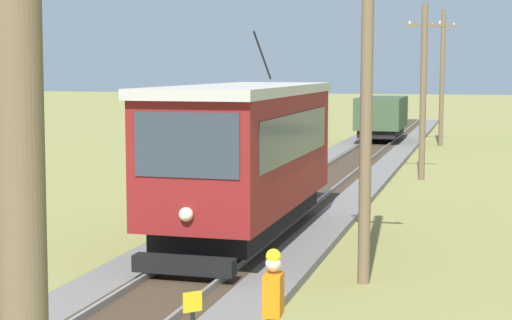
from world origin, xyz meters
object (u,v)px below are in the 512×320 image
(red_tram, at_px, (245,154))
(freight_car, at_px, (382,116))
(utility_pole_near_tram, at_px, (367,80))
(utility_pole_far, at_px, (442,76))
(utility_pole_mid, at_px, (423,90))
(gravel_pile, at_px, (290,137))
(track_worker, at_px, (273,306))
(utility_pole_foreground, at_px, (20,177))

(red_tram, xyz_separation_m, freight_car, (-0.00, 27.32, -0.64))
(red_tram, relative_size, utility_pole_near_tram, 1.10)
(utility_pole_near_tram, distance_m, utility_pole_far, 30.09)
(utility_pole_mid, height_order, gravel_pile, utility_pole_mid)
(utility_pole_near_tram, height_order, track_worker, utility_pole_near_tram)
(utility_pole_far, height_order, track_worker, utility_pole_far)
(gravel_pile, relative_size, track_worker, 1.59)
(utility_pole_mid, bearing_deg, utility_pole_foreground, -90.00)
(utility_pole_far, distance_m, gravel_pile, 8.85)
(utility_pole_far, bearing_deg, gravel_pile, -169.94)
(freight_car, bearing_deg, utility_pole_near_tram, -83.88)
(utility_pole_foreground, bearing_deg, utility_pole_far, 90.00)
(freight_car, distance_m, track_worker, 35.43)
(utility_pole_foreground, relative_size, utility_pole_far, 0.98)
(red_tram, relative_size, freight_car, 1.64)
(utility_pole_near_tram, height_order, gravel_pile, utility_pole_near_tram)
(freight_car, bearing_deg, red_tram, -89.99)
(freight_car, bearing_deg, utility_pole_far, 2.21)
(track_worker, bearing_deg, gravel_pile, 98.77)
(utility_pole_foreground, xyz_separation_m, gravel_pile, (-8.06, 41.13, -3.26))
(utility_pole_foreground, bearing_deg, freight_car, 94.33)
(utility_pole_mid, bearing_deg, freight_car, 102.67)
(red_tram, relative_size, utility_pole_mid, 1.29)
(red_tram, xyz_separation_m, utility_pole_near_tram, (3.21, -2.65, 1.79))
(utility_pole_near_tram, bearing_deg, freight_car, 96.12)
(red_tram, distance_m, freight_car, 27.32)
(freight_car, relative_size, utility_pole_near_tram, 0.67)
(utility_pole_far, height_order, gravel_pile, utility_pole_far)
(utility_pole_mid, bearing_deg, utility_pole_far, 90.00)
(red_tram, height_order, utility_pole_near_tram, utility_pole_near_tram)
(utility_pole_near_tram, relative_size, gravel_pile, 2.74)
(utility_pole_near_tram, bearing_deg, utility_pole_mid, 90.00)
(track_worker, bearing_deg, utility_pole_foreground, -89.71)
(gravel_pile, bearing_deg, track_worker, -77.47)
(red_tram, height_order, freight_car, red_tram)
(gravel_pile, bearing_deg, utility_pole_far, 10.06)
(utility_pole_foreground, bearing_deg, red_tram, 101.98)
(freight_car, height_order, utility_pole_near_tram, utility_pole_near_tram)
(utility_pole_mid, distance_m, track_worker, 21.18)
(utility_pole_foreground, xyz_separation_m, utility_pole_mid, (-0.00, 28.15, -0.29))
(red_tram, height_order, utility_pole_mid, utility_pole_mid)
(gravel_pile, bearing_deg, utility_pole_mid, -58.13)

